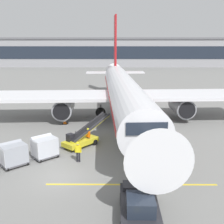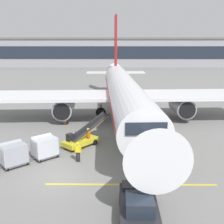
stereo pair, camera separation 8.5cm
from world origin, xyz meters
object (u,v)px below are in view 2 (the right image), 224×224
Objects in this scene: parked_airplane at (123,92)px; pushback_tug at (139,207)px; belt_loader at (82,137)px; baggage_cart_second at (13,154)px; ground_crew_by_carts at (88,135)px; safety_cone_engine_keepout at (65,121)px; baggage_cart_lead at (44,146)px; ground_crew_by_loader at (78,150)px.

parked_airplane reaches higher than pushback_tug.
belt_loader is 1.90× the size of baggage_cart_second.
parked_airplane is 10.50m from ground_crew_by_carts.
ground_crew_by_carts is at bearing 9.48° from belt_loader.
parked_airplane is 8.96× the size of belt_loader.
safety_cone_engine_keepout is at bearing 116.28° from ground_crew_by_carts.
belt_loader reaches higher than pushback_tug.
belt_loader reaches higher than ground_crew_by_carts.
ground_crew_by_loader is (3.01, -0.87, -0.00)m from baggage_cart_lead.
belt_loader is (-4.20, -9.58, -2.80)m from parked_airplane.
baggage_cart_lead is at bearing -89.89° from safety_cone_engine_keepout.
baggage_cart_second is at bearing -143.48° from baggage_cart_lead.
baggage_cart_lead is at bearing 163.82° from ground_crew_by_loader.
safety_cone_engine_keepout is at bearing 90.11° from baggage_cart_lead.
safety_cone_engine_keepout is (-3.52, 7.13, -0.68)m from ground_crew_by_carts.
safety_cone_engine_keepout is at bearing 79.74° from baggage_cart_second.
ground_crew_by_loader is 1.00× the size of ground_crew_by_carts.
pushback_tug is 12.11m from ground_crew_by_carts.
baggage_cart_second reaches higher than ground_crew_by_carts.
belt_loader is at bearing 111.23° from pushback_tug.
baggage_cart_lead is 1.48× the size of ground_crew_by_loader.
baggage_cart_second is at bearing 143.64° from pushback_tug.
safety_cone_engine_keepout is at bearing -161.78° from parked_airplane.
ground_crew_by_carts is 2.65× the size of safety_cone_engine_keepout.
ground_crew_by_loader is at bearing -97.34° from ground_crew_by_carts.
parked_airplane is 16.99× the size of baggage_cart_second.
ground_crew_by_carts is (5.62, 4.48, -0.00)m from baggage_cart_second.
parked_airplane is 16.99× the size of baggage_cart_lead.
parked_airplane reaches higher than ground_crew_by_loader.
belt_loader is at bearing 43.64° from baggage_cart_lead.
ground_crew_by_loader and ground_crew_by_carts have the same top height.
baggage_cart_lead is at bearing -140.28° from ground_crew_by_carts.
ground_crew_by_carts is at bearing -111.09° from parked_airplane.
parked_airplane is at bearing 56.40° from baggage_cart_second.
baggage_cart_lead reaches higher than ground_crew_by_carts.
pushback_tug is at bearing -60.43° from ground_crew_by_loader.
safety_cone_engine_keepout is (-7.39, 18.60, -0.51)m from pushback_tug.
parked_airplane is 66.51× the size of safety_cone_engine_keepout.
belt_loader is 6.71m from baggage_cart_second.
baggage_cart_lead is 11.30m from pushback_tug.
ground_crew_by_loader is at bearing 7.73° from baggage_cart_second.
ground_crew_by_carts is at bearing 82.66° from ground_crew_by_loader.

